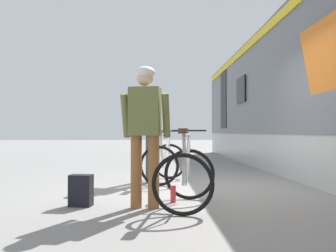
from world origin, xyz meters
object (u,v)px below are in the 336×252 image
at_px(cyclist_far_in_olive, 145,123).
at_px(backpack_on_platform, 81,190).
at_px(cyclist_near_in_white, 144,126).
at_px(bicycle_near_white, 165,161).
at_px(water_bottle_near_the_bikes, 173,194).
at_px(bicycle_far_silver, 186,175).

height_order(cyclist_far_in_olive, backpack_on_platform, cyclist_far_in_olive).
bearing_deg(cyclist_near_in_white, backpack_on_platform, -108.64).
bearing_deg(bicycle_near_white, water_bottle_near_the_bikes, -88.13).
xyz_separation_m(cyclist_near_in_white, backpack_on_platform, (-0.73, -2.16, -0.85)).
height_order(bicycle_far_silver, water_bottle_near_the_bikes, bicycle_far_silver).
bearing_deg(backpack_on_platform, water_bottle_near_the_bikes, 18.96).
xyz_separation_m(bicycle_far_silver, backpack_on_platform, (-1.34, 0.11, -0.20)).
height_order(backpack_on_platform, water_bottle_near_the_bikes, backpack_on_platform).
distance_m(cyclist_near_in_white, cyclist_far_in_olive, 2.30).
height_order(cyclist_far_in_olive, bicycle_near_white, cyclist_far_in_olive).
distance_m(cyclist_far_in_olive, bicycle_far_silver, 0.83).
xyz_separation_m(bicycle_near_white, water_bottle_near_the_bikes, (0.07, -2.00, -0.29)).
bearing_deg(bicycle_far_silver, bicycle_near_white, 95.33).
relative_size(cyclist_far_in_olive, bicycle_far_silver, 1.50).
distance_m(cyclist_far_in_olive, bicycle_near_white, 2.46).
bearing_deg(bicycle_far_silver, cyclist_far_in_olive, -176.13).
distance_m(bicycle_far_silver, water_bottle_near_the_bikes, 0.46).
bearing_deg(water_bottle_near_the_bikes, bicycle_far_silver, -64.91).
height_order(bicycle_near_white, bicycle_far_silver, same).
distance_m(cyclist_near_in_white, bicycle_far_silver, 2.43).
relative_size(cyclist_far_in_olive, bicycle_near_white, 1.47).
xyz_separation_m(cyclist_near_in_white, bicycle_far_silver, (0.61, -2.26, -0.65)).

